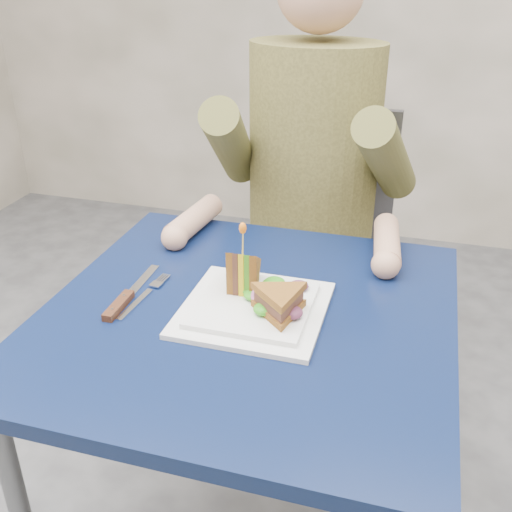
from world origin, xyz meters
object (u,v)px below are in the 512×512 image
(diner, at_px, (313,131))
(sandwich_flat, at_px, (280,302))
(table, at_px, (248,345))
(chair, at_px, (315,245))
(knife, at_px, (123,301))
(sandwich_upright, at_px, (243,272))
(fork, at_px, (143,297))
(plate, at_px, (254,308))

(diner, xyz_separation_m, sandwich_flat, (0.07, -0.61, -0.14))
(table, relative_size, diner, 1.01)
(chair, distance_m, knife, 0.79)
(chair, distance_m, sandwich_flat, 0.76)
(diner, bearing_deg, sandwich_upright, -92.30)
(sandwich_flat, bearing_deg, sandwich_upright, 141.74)
(chair, bearing_deg, sandwich_upright, -91.90)
(table, relative_size, sandwich_upright, 5.92)
(diner, height_order, fork, diner)
(sandwich_upright, distance_m, knife, 0.23)
(table, distance_m, diner, 0.64)
(chair, relative_size, diner, 1.25)
(table, distance_m, knife, 0.25)
(sandwich_upright, distance_m, fork, 0.20)
(sandwich_flat, xyz_separation_m, sandwich_upright, (-0.09, 0.07, 0.01))
(fork, bearing_deg, sandwich_flat, -2.55)
(table, distance_m, sandwich_flat, 0.14)
(knife, bearing_deg, chair, 72.35)
(sandwich_flat, height_order, fork, sandwich_flat)
(diner, relative_size, sandwich_flat, 4.51)
(chair, height_order, knife, chair)
(sandwich_flat, bearing_deg, plate, 155.56)
(diner, bearing_deg, table, -90.00)
(table, xyz_separation_m, fork, (-0.21, -0.01, 0.08))
(plate, distance_m, sandwich_flat, 0.07)
(table, distance_m, sandwich_upright, 0.14)
(sandwich_upright, bearing_deg, plate, -53.11)
(table, xyz_separation_m, knife, (-0.23, -0.04, 0.09))
(chair, bearing_deg, sandwich_flat, -84.65)
(plate, height_order, sandwich_flat, sandwich_flat)
(plate, height_order, fork, plate)
(table, bearing_deg, sandwich_flat, -21.58)
(knife, bearing_deg, fork, 45.07)
(table, bearing_deg, fork, -175.99)
(diner, distance_m, plate, 0.61)
(chair, height_order, plate, chair)
(diner, xyz_separation_m, plate, (0.01, -0.58, -0.18))
(sandwich_flat, bearing_deg, knife, -177.14)
(diner, height_order, plate, diner)
(chair, bearing_deg, diner, -90.00)
(chair, distance_m, diner, 0.39)
(diner, xyz_separation_m, knife, (-0.23, -0.62, -0.18))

